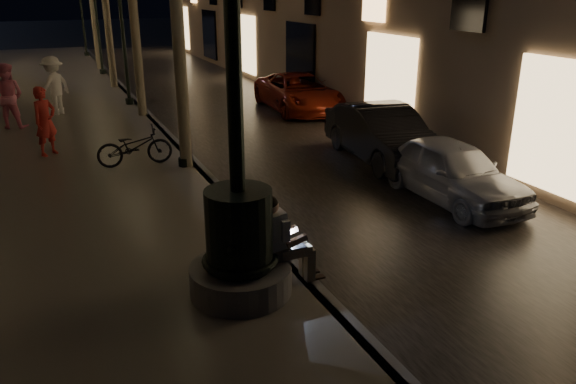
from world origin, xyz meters
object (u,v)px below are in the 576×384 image
fountain_lamppost (239,225)px  car_front (452,171)px  lamp_curb_b (121,15)px  bicycle (135,146)px  seated_man_laptop (282,237)px  car_second (383,134)px  pedestrian_white (54,86)px  pedestrian_red (45,121)px  lamp_curb_d (81,2)px  lamp_curb_c (95,7)px  car_third (299,92)px  lamp_curb_a (176,32)px  pedestrian_pink (8,96)px

fountain_lamppost → car_front: size_ratio=1.42×
lamp_curb_b → bicycle: 7.97m
seated_man_laptop → car_front: 5.18m
car_second → pedestrian_white: pedestrian_white is taller
pedestrian_red → car_second: bearing=-60.5°
fountain_lamppost → lamp_curb_d: 30.08m
pedestrian_red → bicycle: (1.83, -1.76, -0.40)m
lamp_curb_c → car_third: bearing=-62.6°
seated_man_laptop → lamp_curb_d: (0.09, 30.00, 2.32)m
car_second → pedestrian_red: size_ratio=2.49×
lamp_curb_b → lamp_curb_d: (0.00, 16.00, 0.00)m
seated_man_laptop → bicycle: bearing=98.2°
lamp_curb_c → car_second: size_ratio=1.13×
car_front → bicycle: car_front is taller
car_third → bicycle: size_ratio=2.67×
lamp_curb_a → lamp_curb_b: same height
lamp_curb_b → car_front: lamp_curb_b is taller
lamp_curb_a → pedestrian_white: lamp_curb_a is taller
pedestrian_red → lamp_curb_b: bearing=26.2°
fountain_lamppost → lamp_curb_c: bearing=88.2°
bicycle → car_third: bearing=-50.7°
seated_man_laptop → bicycle: seated_man_laptop is taller
bicycle → car_front: bearing=-125.5°
seated_man_laptop → car_second: 7.00m
seated_man_laptop → lamp_curb_a: size_ratio=0.28×
lamp_curb_d → car_third: (5.47, -18.57, -2.60)m
lamp_curb_a → car_front: bearing=-39.9°
lamp_curb_a → car_third: 8.13m
lamp_curb_d → car_second: (4.81, -25.00, -2.54)m
lamp_curb_d → car_second: bearing=-79.1°
lamp_curb_c → bicycle: lamp_curb_c is taller
lamp_curb_d → pedestrian_red: bearing=-97.5°
car_second → pedestrian_pink: bearing=147.4°
lamp_curb_d → car_front: bearing=-80.6°
seated_man_laptop → pedestrian_pink: pedestrian_pink is taller
fountain_lamppost → pedestrian_white: size_ratio=2.78×
lamp_curb_d → lamp_curb_a: bearing=-90.0°
lamp_curb_b → bicycle: bearing=-97.8°
car_second → bicycle: car_second is taller
car_third → pedestrian_red: bearing=-155.7°
car_third → pedestrian_pink: 9.24m
lamp_curb_b → car_front: bearing=-68.7°
pedestrian_pink → fountain_lamppost: bearing=128.6°
car_front → car_third: 9.33m
car_second → fountain_lamppost: bearing=-132.1°
lamp_curb_b → lamp_curb_c: 8.00m
car_second → pedestrian_red: bearing=162.4°
lamp_curb_b → bicycle: lamp_curb_b is taller
lamp_curb_b → lamp_curb_d: size_ratio=1.00×
seated_man_laptop → lamp_curb_c: bearing=89.8°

